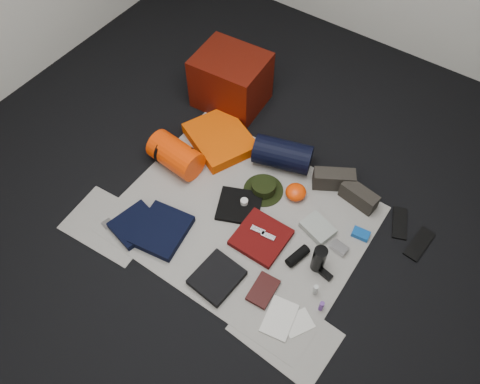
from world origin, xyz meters
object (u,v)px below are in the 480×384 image
Objects in this scene: compact_camera at (339,248)px; paperback_book at (263,290)px; water_bottle at (319,259)px; sleeping_pad at (220,139)px; navy_duffel at (283,154)px; red_cabinet at (231,81)px; stuff_sack at (176,155)px.

paperback_book is (-0.25, -0.52, -0.01)m from compact_camera.
water_bottle is 0.21m from compact_camera.
sleeping_pad is 2.28× the size of water_bottle.
compact_camera is at bearing 73.19° from water_bottle.
sleeping_pad is 4.41× the size of compact_camera.
sleeping_pad reaches higher than paperback_book.
navy_duffel reaches higher than compact_camera.
compact_camera is 0.57m from paperback_book.
water_bottle is at bearing -98.60° from compact_camera.
red_cabinet is at bearing 137.37° from navy_duffel.
water_bottle is at bearing -60.18° from navy_duffel.
red_cabinet is 0.76m from navy_duffel.
water_bottle is 0.39m from paperback_book.
stuff_sack reaches higher than paperback_book.
sleeping_pad is 0.50m from navy_duffel.
red_cabinet reaches higher than navy_duffel.
red_cabinet reaches higher than sleeping_pad.
sleeping_pad is at bearing 156.15° from water_bottle.
red_cabinet is 0.49m from sleeping_pad.
red_cabinet is 1.28× the size of navy_duffel.
sleeping_pad is 0.38m from stuff_sack.
stuff_sack reaches higher than water_bottle.
stuff_sack is at bearing -161.74° from navy_duffel.
stuff_sack is 1.80× the size of paperback_book.
red_cabinet is at bearing 114.68° from sleeping_pad.
compact_camera is at bearing 2.20° from stuff_sack.
compact_camera is 0.53× the size of paperback_book.
navy_duffel is (0.62, 0.44, -0.00)m from stuff_sack.
stuff_sack is at bearing -110.67° from sleeping_pad.
navy_duffel is (0.49, 0.09, 0.06)m from sleeping_pad.
compact_camera is at bearing -47.22° from navy_duffel.
red_cabinet is at bearing 145.16° from water_bottle.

